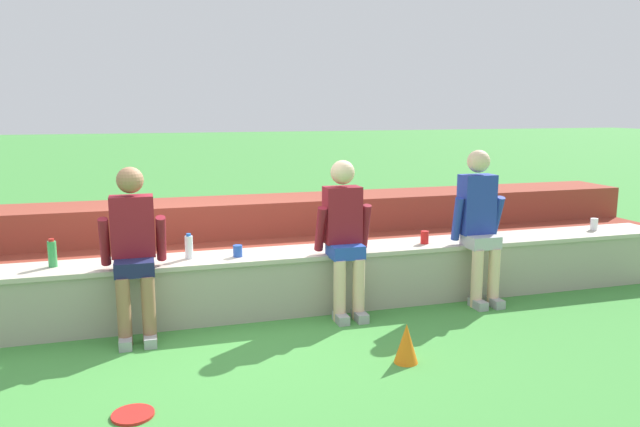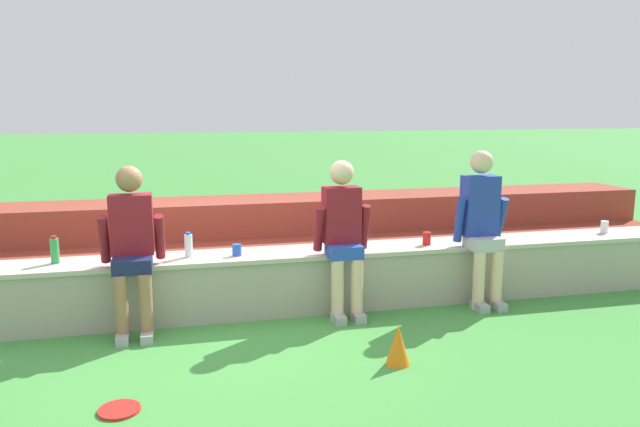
% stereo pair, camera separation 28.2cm
% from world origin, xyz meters
% --- Properties ---
extents(ground_plane, '(80.00, 80.00, 0.00)m').
position_xyz_m(ground_plane, '(0.00, 0.00, 0.00)').
color(ground_plane, '#428E3D').
extents(stone_seating_wall, '(9.64, 0.53, 0.56)m').
position_xyz_m(stone_seating_wall, '(0.00, 0.24, 0.30)').
color(stone_seating_wall, '#A8A08E').
rests_on(stone_seating_wall, ground).
extents(brick_bleachers, '(11.23, 1.59, 0.81)m').
position_xyz_m(brick_bleachers, '(0.00, 1.70, 0.34)').
color(brick_bleachers, maroon).
rests_on(brick_bleachers, ground).
extents(person_far_left, '(0.53, 0.52, 1.41)m').
position_xyz_m(person_far_left, '(-0.66, -0.04, 0.77)').
color(person_far_left, '#996B4C').
rests_on(person_far_left, ground).
extents(person_left_of_center, '(0.51, 0.46, 1.42)m').
position_xyz_m(person_left_of_center, '(1.16, -0.03, 0.77)').
color(person_left_of_center, beige).
rests_on(person_left_of_center, ground).
extents(person_center, '(0.51, 0.47, 1.48)m').
position_xyz_m(person_center, '(2.53, -0.02, 0.81)').
color(person_center, beige).
rests_on(person_center, ground).
extents(water_bottle_near_right, '(0.07, 0.07, 0.24)m').
position_xyz_m(water_bottle_near_right, '(-1.32, 0.29, 0.68)').
color(water_bottle_near_right, green).
rests_on(water_bottle_near_right, stone_seating_wall).
extents(water_bottle_mid_left, '(0.07, 0.07, 0.23)m').
position_xyz_m(water_bottle_mid_left, '(-0.20, 0.24, 0.67)').
color(water_bottle_mid_left, silver).
rests_on(water_bottle_mid_left, stone_seating_wall).
extents(plastic_cup_middle, '(0.08, 0.08, 0.13)m').
position_xyz_m(plastic_cup_middle, '(2.07, 0.20, 0.63)').
color(plastic_cup_middle, red).
rests_on(plastic_cup_middle, stone_seating_wall).
extents(plastic_cup_left_end, '(0.08, 0.08, 0.11)m').
position_xyz_m(plastic_cup_left_end, '(0.23, 0.19, 0.62)').
color(plastic_cup_left_end, blue).
rests_on(plastic_cup_left_end, stone_seating_wall).
extents(plastic_cup_right_end, '(0.08, 0.08, 0.13)m').
position_xyz_m(plastic_cup_right_end, '(4.14, 0.28, 0.63)').
color(plastic_cup_right_end, white).
rests_on(plastic_cup_right_end, stone_seating_wall).
extents(frisbee, '(0.26, 0.26, 0.02)m').
position_xyz_m(frisbee, '(-0.70, -1.43, 0.01)').
color(frisbee, red).
rests_on(frisbee, ground).
extents(sports_cone, '(0.18, 0.18, 0.30)m').
position_xyz_m(sports_cone, '(1.26, -1.17, 0.15)').
color(sports_cone, orange).
rests_on(sports_cone, ground).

